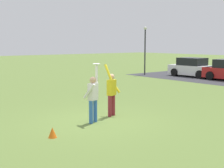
% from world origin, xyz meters
% --- Properties ---
extents(ground_plane, '(120.00, 120.00, 0.00)m').
position_xyz_m(ground_plane, '(0.00, 0.00, 0.00)').
color(ground_plane, olive).
extents(person_catcher, '(0.48, 0.59, 2.08)m').
position_xyz_m(person_catcher, '(0.15, -0.24, 0.98)').
color(person_catcher, '#3366B7').
rests_on(person_catcher, ground_plane).
extents(person_defender, '(0.56, 0.63, 2.04)m').
position_xyz_m(person_defender, '(-0.25, 0.92, 0.98)').
color(person_defender, maroon).
rests_on(person_defender, ground_plane).
extents(frisbee_disc, '(0.27, 0.27, 0.02)m').
position_xyz_m(frisbee_disc, '(0.07, -0.03, 2.09)').
color(frisbee_disc, white).
rests_on(frisbee_disc, person_catcher).
extents(parked_car_white, '(4.13, 2.09, 1.59)m').
position_xyz_m(parked_car_white, '(-7.18, 15.35, 0.73)').
color(parked_car_white, white).
rests_on(parked_car_white, ground_plane).
extents(lamppost_by_lot, '(0.28, 0.28, 4.26)m').
position_xyz_m(lamppost_by_lot, '(-10.77, 13.18, 2.59)').
color(lamppost_by_lot, '#2D2D33').
rests_on(lamppost_by_lot, ground_plane).
extents(field_cone_orange, '(0.26, 0.26, 0.32)m').
position_xyz_m(field_cone_orange, '(0.84, -2.23, 0.16)').
color(field_cone_orange, orange).
rests_on(field_cone_orange, ground_plane).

